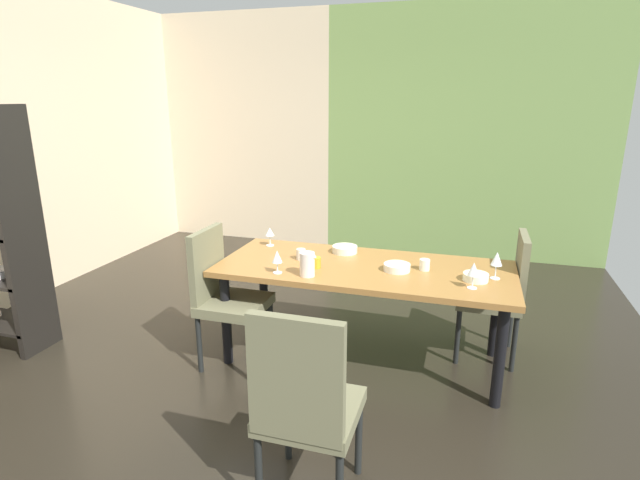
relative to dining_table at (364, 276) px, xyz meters
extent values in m
cube|color=black|center=(-0.60, -0.31, -0.65)|extent=(5.59, 6.35, 0.02)
cube|color=beige|center=(-2.23, 2.82, 0.80)|extent=(2.34, 0.10, 2.88)
cube|color=#708F4C|center=(0.57, 2.82, 0.80)|extent=(3.26, 0.10, 2.88)
cube|color=olive|center=(0.00, 0.00, 0.06)|extent=(2.04, 0.87, 0.04)
cylinder|color=black|center=(-0.92, 0.34, -0.30)|extent=(0.07, 0.07, 0.68)
cylinder|color=black|center=(0.92, 0.34, -0.30)|extent=(0.07, 0.07, 0.68)
cylinder|color=black|center=(-0.92, -0.34, -0.30)|extent=(0.07, 0.07, 0.68)
cylinder|color=black|center=(0.92, -0.34, -0.30)|extent=(0.07, 0.07, 0.68)
cube|color=#646246|center=(-0.86, -0.32, -0.19)|extent=(0.44, 0.44, 0.07)
cube|color=#646246|center=(-1.06, -0.32, 0.08)|extent=(0.05, 0.42, 0.53)
cylinder|color=black|center=(-0.67, -0.13, -0.44)|extent=(0.04, 0.04, 0.42)
cylinder|color=black|center=(-0.67, -0.51, -0.44)|extent=(0.04, 0.04, 0.42)
cylinder|color=black|center=(-1.05, -0.13, -0.44)|extent=(0.04, 0.04, 0.42)
cylinder|color=black|center=(-1.05, -0.51, -0.44)|extent=(0.04, 0.04, 0.42)
cube|color=#646246|center=(0.04, -1.34, -0.19)|extent=(0.44, 0.44, 0.07)
cube|color=#646246|center=(0.04, -1.54, 0.09)|extent=(0.42, 0.05, 0.56)
cylinder|color=black|center=(-0.15, -1.15, -0.44)|extent=(0.04, 0.04, 0.42)
cylinder|color=black|center=(0.23, -1.15, -0.44)|extent=(0.04, 0.04, 0.42)
cylinder|color=black|center=(-0.15, -1.53, -0.44)|extent=(0.04, 0.04, 0.42)
cube|color=#646246|center=(0.86, 0.32, -0.19)|extent=(0.44, 0.44, 0.07)
cube|color=#646246|center=(1.06, 0.32, 0.06)|extent=(0.05, 0.42, 0.49)
cylinder|color=black|center=(0.67, 0.13, -0.44)|extent=(0.04, 0.04, 0.42)
cylinder|color=black|center=(0.67, 0.51, -0.44)|extent=(0.04, 0.04, 0.42)
cylinder|color=black|center=(1.05, 0.13, -0.44)|extent=(0.04, 0.04, 0.42)
cylinder|color=black|center=(1.05, 0.51, -0.44)|extent=(0.04, 0.04, 0.42)
cube|color=black|center=(-2.38, -0.58, 0.26)|extent=(0.05, 0.35, 1.82)
cylinder|color=silver|center=(-0.53, -0.31, 0.08)|extent=(0.06, 0.06, 0.00)
cylinder|color=silver|center=(-0.53, -0.31, 0.12)|extent=(0.01, 0.01, 0.07)
cone|color=silver|center=(-0.53, -0.31, 0.19)|extent=(0.07, 0.07, 0.08)
cylinder|color=silver|center=(0.87, 0.00, 0.08)|extent=(0.07, 0.07, 0.00)
cylinder|color=silver|center=(0.87, 0.00, 0.13)|extent=(0.01, 0.01, 0.09)
cone|color=silver|center=(0.87, 0.00, 0.21)|extent=(0.07, 0.07, 0.09)
cylinder|color=silver|center=(-0.82, 0.27, 0.08)|extent=(0.06, 0.06, 0.00)
cylinder|color=silver|center=(-0.82, 0.27, 0.12)|extent=(0.01, 0.01, 0.08)
cone|color=silver|center=(-0.82, 0.27, 0.19)|extent=(0.07, 0.07, 0.06)
cylinder|color=silver|center=(0.73, -0.22, 0.08)|extent=(0.06, 0.06, 0.00)
cylinder|color=silver|center=(0.73, -0.22, 0.12)|extent=(0.01, 0.01, 0.08)
cone|color=silver|center=(0.73, -0.22, 0.20)|extent=(0.07, 0.07, 0.08)
cylinder|color=silver|center=(0.23, -0.03, 0.10)|extent=(0.18, 0.18, 0.05)
cylinder|color=#EAEDCA|center=(0.75, -0.07, 0.10)|extent=(0.16, 0.16, 0.05)
cylinder|color=beige|center=(-0.21, 0.27, 0.10)|extent=(0.19, 0.19, 0.05)
cylinder|color=#AA8F20|center=(-0.31, -0.14, 0.12)|extent=(0.07, 0.07, 0.08)
cylinder|color=silver|center=(-0.47, 0.01, 0.12)|extent=(0.07, 0.07, 0.08)
cylinder|color=silver|center=(0.41, 0.04, 0.12)|extent=(0.07, 0.07, 0.08)
cylinder|color=beige|center=(-0.32, -0.30, 0.16)|extent=(0.10, 0.10, 0.16)
cone|color=beige|center=(-0.28, -0.30, 0.22)|extent=(0.04, 0.04, 0.03)
camera|label=1|loc=(0.67, -3.26, 1.22)|focal=28.00mm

